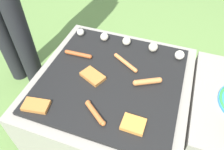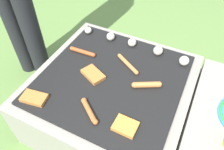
# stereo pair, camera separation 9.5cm
# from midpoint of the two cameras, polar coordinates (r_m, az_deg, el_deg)

# --- Properties ---
(ground_plane) EXTENTS (14.00, 14.00, 0.00)m
(ground_plane) POSITION_cam_midpoint_polar(r_m,az_deg,el_deg) (1.45, 1.91, -10.52)
(ground_plane) COLOR #608442
(grill) EXTENTS (0.82, 0.82, 0.36)m
(grill) POSITION_cam_midpoint_polar(r_m,az_deg,el_deg) (1.30, 2.10, -6.24)
(grill) COLOR gray
(grill) RESTS_ON ground_plane
(sausage_mid_left) EXTENTS (0.13, 0.10, 0.02)m
(sausage_mid_left) POSITION_cam_midpoint_polar(r_m,az_deg,el_deg) (1.01, -3.19, -9.41)
(sausage_mid_left) COLOR #B7602D
(sausage_mid_left) RESTS_ON grill
(sausage_front_left) EXTENTS (0.14, 0.09, 0.03)m
(sausage_front_left) POSITION_cam_midpoint_polar(r_m,az_deg,el_deg) (1.13, 11.47, -2.60)
(sausage_front_left) COLOR #C6753D
(sausage_front_left) RESTS_ON grill
(sausage_front_center) EXTENTS (0.17, 0.03, 0.02)m
(sausage_front_center) POSITION_cam_midpoint_polar(r_m,az_deg,el_deg) (1.30, -5.65, 6.01)
(sausage_front_center) COLOR #A34C23
(sausage_front_center) RESTS_ON grill
(sausage_back_left) EXTENTS (0.16, 0.11, 0.02)m
(sausage_back_left) POSITION_cam_midpoint_polar(r_m,az_deg,el_deg) (1.22, 6.35, 2.83)
(sausage_back_left) COLOR #C6753D
(sausage_back_left) RESTS_ON grill
(bread_slice_right) EXTENTS (0.10, 0.08, 0.02)m
(bread_slice_right) POSITION_cam_midpoint_polar(r_m,az_deg,el_deg) (0.98, 6.37, -13.25)
(bread_slice_right) COLOR #D18438
(bread_slice_right) RESTS_ON grill
(bread_slice_center) EXTENTS (0.15, 0.12, 0.02)m
(bread_slice_center) POSITION_cam_midpoint_polar(r_m,az_deg,el_deg) (1.16, -2.65, 0.07)
(bread_slice_center) COLOR #B27033
(bread_slice_center) RESTS_ON grill
(bread_slice_left) EXTENTS (0.13, 0.09, 0.02)m
(bread_slice_left) POSITION_cam_midpoint_polar(r_m,az_deg,el_deg) (1.11, -17.40, -5.85)
(bread_slice_left) COLOR #B27033
(bread_slice_left) RESTS_ON grill
(mushroom_row) EXTENTS (0.68, 0.08, 0.06)m
(mushroom_row) POSITION_cam_midpoint_polar(r_m,az_deg,el_deg) (1.33, 9.07, 7.59)
(mushroom_row) COLOR silver
(mushroom_row) RESTS_ON grill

